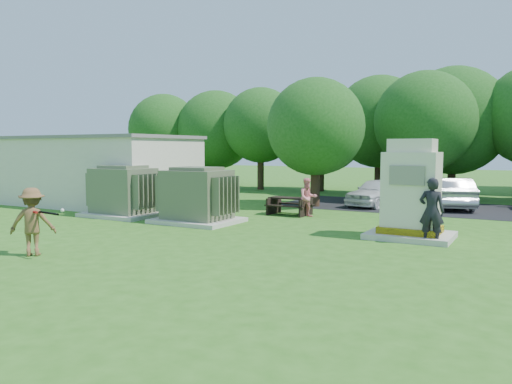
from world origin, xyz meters
The scene contains 15 objects.
ground centered at (0.00, 0.00, 0.00)m, with size 120.00×120.00×0.00m, color #2D6619.
service_building centered at (-11.00, 7.00, 1.60)m, with size 10.00×5.00×3.20m, color beige.
service_building_roof centered at (-11.00, 7.00, 3.27)m, with size 10.20×5.20×0.15m, color slate.
parking_strip centered at (7.00, 13.50, 0.01)m, with size 20.00×6.00×0.01m, color #232326.
transformer_left centered at (-6.50, 4.50, 0.97)m, with size 3.00×2.40×2.07m.
transformer_right centered at (-2.80, 4.50, 0.97)m, with size 3.00×2.40×2.07m.
generator_cabinet centered at (4.85, 5.08, 1.33)m, with size 2.50×2.04×3.04m.
picnic_table centered at (-0.73, 8.13, 0.46)m, with size 1.71×1.28×0.73m.
batter centered at (-3.06, -2.27, 0.88)m, with size 1.13×0.65×1.76m, color brown.
person_by_generator centered at (5.58, 4.42, 0.96)m, with size 0.70×0.46×1.92m, color black.
person_at_picnic centered at (0.19, 7.90, 0.79)m, with size 0.76×0.60×1.57m, color pink.
car_white centered at (1.57, 13.03, 0.67)m, with size 1.59×3.95×1.35m, color silver.
car_silver_a centered at (4.76, 13.86, 0.71)m, with size 1.49×4.28×1.41m, color #A6A7AB.
batting_equipment centered at (-2.38, -2.33, 1.17)m, with size 1.18×0.17×0.18m.
tree_row centered at (1.75, 18.50, 4.15)m, with size 41.30×13.30×7.30m.
Camera 1 is at (8.18, -10.48, 2.76)m, focal length 35.00 mm.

